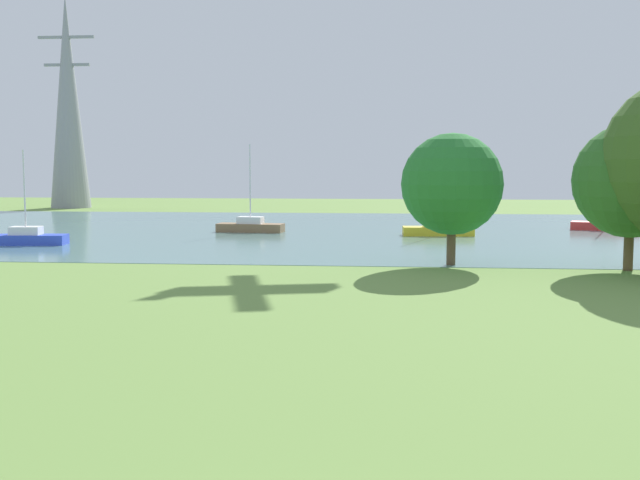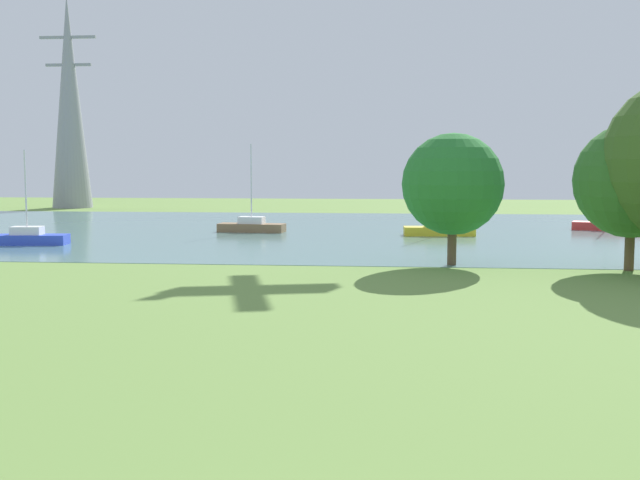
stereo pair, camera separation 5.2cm
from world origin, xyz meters
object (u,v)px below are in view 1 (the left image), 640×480
tree_west_near (631,181)px  sailboat_blue (26,237)px  electricity_pylon (68,102)px  sailboat_red (605,224)px  tree_east_far (452,184)px  sailboat_brown (250,226)px  sailboat_yellow (438,229)px

tree_west_near → sailboat_blue: bearing=165.9°
electricity_pylon → sailboat_blue: bearing=-70.5°
sailboat_red → tree_east_far: 24.86m
sailboat_brown → tree_west_near: 28.21m
sailboat_blue → tree_west_near: bearing=-14.1°
sailboat_red → tree_east_far: size_ratio=0.90×
sailboat_red → tree_east_far: bearing=-121.4°
sailboat_red → tree_east_far: (-12.82, -21.02, 3.49)m
sailboat_brown → tree_east_far: (13.11, -17.14, 3.49)m
sailboat_blue → electricity_pylon: (-13.88, 39.16, 11.34)m
tree_west_near → electricity_pylon: 67.26m
sailboat_red → electricity_pylon: electricity_pylon is taller
tree_west_near → electricity_pylon: (-47.04, 47.46, 7.64)m
sailboat_red → sailboat_yellow: bearing=-156.6°
tree_east_far → tree_west_near: 8.13m
sailboat_yellow → electricity_pylon: size_ratio=0.26×
sailboat_brown → sailboat_blue: size_ratio=1.10×
sailboat_red → tree_east_far: tree_east_far is taller
sailboat_yellow → electricity_pylon: electricity_pylon is taller
sailboat_red → electricity_pylon: bearing=154.0°
tree_east_far → tree_west_near: (8.04, -1.16, 0.21)m
sailboat_brown → tree_east_far: bearing=-52.6°
sailboat_brown → tree_east_far: 21.86m
sailboat_brown → sailboat_yellow: 13.45m
sailboat_blue → electricity_pylon: bearing=109.5°
sailboat_yellow → tree_west_near: (7.79, -16.74, 3.70)m
sailboat_brown → tree_west_near: tree_west_near is taller
sailboat_brown → tree_west_near: size_ratio=0.93×
sailboat_yellow → sailboat_brown: bearing=173.3°
tree_east_far → sailboat_blue: bearing=164.1°
sailboat_red → tree_west_near: (-4.78, -22.17, 3.70)m
sailboat_brown → tree_east_far: tree_east_far is taller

